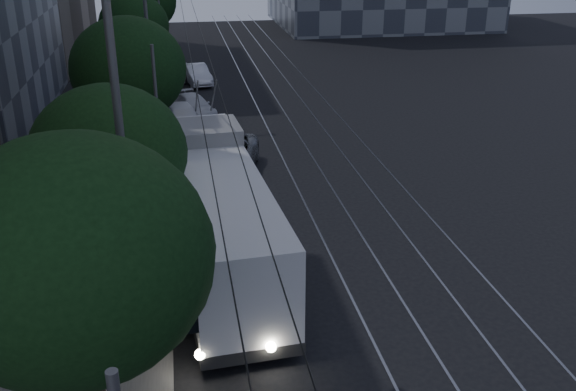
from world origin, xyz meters
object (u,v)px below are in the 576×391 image
(car_white_d, at_px, (178,71))
(car_white_c, at_px, (197,74))
(pickup_silver, at_px, (223,160))
(streetlamp_far, at_px, (153,5))
(car_white_b, at_px, (193,106))
(trolleybus, at_px, (216,209))
(car_white_a, at_px, (182,118))
(streetlamp_near, at_px, (137,111))

(car_white_d, bearing_deg, car_white_c, -45.20)
(pickup_silver, distance_m, streetlamp_far, 10.82)
(pickup_silver, xyz_separation_m, car_white_b, (-0.89, 10.10, -0.24))
(trolleybus, xyz_separation_m, car_white_d, (-0.84, 27.06, -1.11))
(car_white_a, distance_m, car_white_c, 11.22)
(car_white_c, distance_m, streetlamp_far, 11.26)
(pickup_silver, bearing_deg, car_white_d, 106.49)
(trolleybus, xyz_separation_m, pickup_silver, (0.76, 7.26, -0.90))
(car_white_d, distance_m, streetlamp_near, 32.13)
(car_white_a, distance_m, car_white_b, 3.06)
(car_white_a, bearing_deg, streetlamp_far, 108.98)
(streetlamp_far, bearing_deg, car_white_d, 84.37)
(car_white_b, bearing_deg, car_white_a, -121.88)
(streetlamp_far, bearing_deg, car_white_b, 34.45)
(streetlamp_far, bearing_deg, pickup_silver, -73.22)
(trolleybus, relative_size, streetlamp_far, 1.18)
(car_white_b, bearing_deg, streetlamp_far, -164.05)
(car_white_c, relative_size, streetlamp_near, 0.38)
(car_white_c, bearing_deg, trolleybus, -101.51)
(car_white_b, relative_size, car_white_c, 1.02)
(car_white_a, relative_size, streetlamp_far, 0.42)
(car_white_d, relative_size, streetlamp_far, 0.34)
(car_white_a, xyz_separation_m, car_white_d, (0.00, 12.67, -0.15))
(car_white_b, bearing_deg, car_white_c, 67.71)
(trolleybus, bearing_deg, pickup_silver, 79.84)
(car_white_a, height_order, streetlamp_far, streetlamp_far)
(car_white_b, relative_size, streetlamp_near, 0.39)
(trolleybus, distance_m, pickup_silver, 7.35)
(pickup_silver, relative_size, car_white_c, 1.49)
(pickup_silver, distance_m, car_white_c, 18.28)
(car_white_c, relative_size, streetlamp_far, 0.38)
(car_white_a, bearing_deg, pickup_silver, -90.01)
(streetlamp_near, height_order, streetlamp_far, streetlamp_far)
(pickup_silver, height_order, car_white_d, pickup_silver)
(car_white_b, relative_size, streetlamp_far, 0.39)
(pickup_silver, xyz_separation_m, car_white_a, (-1.60, 7.13, -0.07))
(car_white_a, bearing_deg, trolleybus, -99.31)
(streetlamp_near, distance_m, streetlamp_far, 20.67)
(streetlamp_far, bearing_deg, trolleybus, -83.22)
(car_white_d, bearing_deg, streetlamp_far, -90.07)
(trolleybus, bearing_deg, car_white_c, 84.90)
(pickup_silver, distance_m, car_white_b, 10.15)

